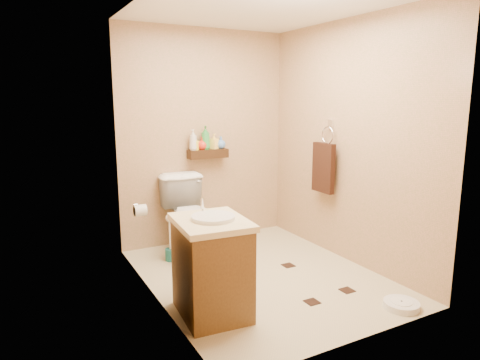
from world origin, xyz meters
TOP-DOWN VIEW (x-y plane):
  - ground at (0.00, 0.00)m, footprint 2.50×2.50m
  - wall_back at (0.00, 1.25)m, footprint 2.00×0.04m
  - wall_front at (0.00, -1.25)m, footprint 2.00×0.04m
  - wall_left at (-1.00, 0.00)m, footprint 0.04×2.50m
  - wall_right at (1.00, 0.00)m, footprint 0.04×2.50m
  - ceiling at (0.00, 0.00)m, footprint 2.00×2.50m
  - wall_shelf at (0.00, 1.17)m, footprint 0.46×0.14m
  - floor_accents at (0.04, -0.07)m, footprint 1.10×1.27m
  - toilet at (-0.35, 0.83)m, footprint 0.49×0.83m
  - vanity at (-0.70, -0.43)m, footprint 0.56×0.66m
  - bathroom_scale at (0.66, -1.07)m, footprint 0.33×0.33m
  - toilet_brush at (-0.61, 0.77)m, footprint 0.11×0.11m
  - towel_ring at (0.91, 0.25)m, footprint 0.12×0.30m
  - toilet_paper at (-0.94, 0.65)m, footprint 0.12×0.11m
  - bottle_a at (-0.18, 1.17)m, footprint 0.12×0.12m
  - bottle_b at (-0.15, 1.17)m, footprint 0.10×0.10m
  - bottle_c at (-0.07, 1.17)m, footprint 0.13×0.13m
  - bottle_d at (-0.03, 1.17)m, footprint 0.12×0.12m
  - bottle_e at (0.08, 1.17)m, footprint 0.11×0.11m
  - bottle_f at (0.16, 1.17)m, footprint 0.13×0.13m

SIDE VIEW (x-z plane):
  - ground at x=0.00m, z-range 0.00..0.00m
  - floor_accents at x=0.04m, z-range 0.00..0.01m
  - bathroom_scale at x=0.66m, z-range 0.00..0.06m
  - toilet_brush at x=-0.61m, z-range -0.07..0.42m
  - vanity at x=-0.70m, z-range -0.05..0.83m
  - toilet at x=-0.35m, z-range 0.00..0.83m
  - toilet_paper at x=-0.94m, z-range 0.54..0.66m
  - towel_ring at x=0.91m, z-range 0.57..1.33m
  - wall_shelf at x=0.00m, z-range 0.97..1.07m
  - bottle_f at x=0.16m, z-range 1.07..1.21m
  - bottle_c at x=-0.07m, z-range 1.07..1.21m
  - bottle_b at x=-0.15m, z-range 1.07..1.22m
  - bottle_e at x=0.08m, z-range 1.07..1.24m
  - bottle_a at x=-0.18m, z-range 1.07..1.30m
  - wall_back at x=0.00m, z-range 0.00..2.40m
  - wall_front at x=0.00m, z-range 0.00..2.40m
  - wall_left at x=-1.00m, z-range 0.00..2.40m
  - wall_right at x=1.00m, z-range 0.00..2.40m
  - bottle_d at x=-0.03m, z-range 1.07..1.34m
  - ceiling at x=0.00m, z-range 2.39..2.41m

